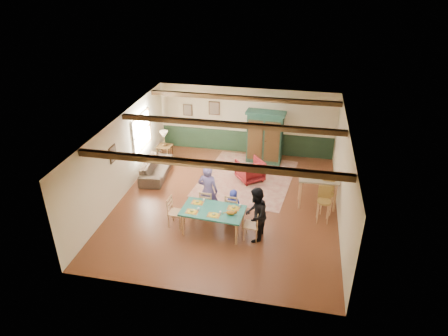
% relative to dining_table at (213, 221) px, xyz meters
% --- Properties ---
extents(floor, '(8.00, 8.00, 0.00)m').
position_rel_dining_table_xyz_m(floor, '(0.11, 1.54, -0.37)').
color(floor, '#572918').
rests_on(floor, ground).
extents(wall_back, '(7.00, 0.02, 2.70)m').
position_rel_dining_table_xyz_m(wall_back, '(0.11, 5.54, 0.98)').
color(wall_back, beige).
rests_on(wall_back, floor).
extents(wall_left, '(0.02, 8.00, 2.70)m').
position_rel_dining_table_xyz_m(wall_left, '(-3.39, 1.54, 0.98)').
color(wall_left, beige).
rests_on(wall_left, floor).
extents(wall_right, '(0.02, 8.00, 2.70)m').
position_rel_dining_table_xyz_m(wall_right, '(3.61, 1.54, 0.98)').
color(wall_right, beige).
rests_on(wall_right, floor).
extents(ceiling, '(7.00, 8.00, 0.02)m').
position_rel_dining_table_xyz_m(ceiling, '(0.11, 1.54, 2.33)').
color(ceiling, white).
rests_on(ceiling, wall_back).
extents(wainscot_back, '(6.95, 0.03, 0.90)m').
position_rel_dining_table_xyz_m(wainscot_back, '(0.11, 5.52, 0.08)').
color(wainscot_back, '#1A301E').
rests_on(wainscot_back, floor).
extents(ceiling_beam_front, '(6.95, 0.16, 0.16)m').
position_rel_dining_table_xyz_m(ceiling_beam_front, '(0.11, -0.76, 2.24)').
color(ceiling_beam_front, black).
rests_on(ceiling_beam_front, ceiling).
extents(ceiling_beam_mid, '(6.95, 0.16, 0.16)m').
position_rel_dining_table_xyz_m(ceiling_beam_mid, '(0.11, 1.94, 2.24)').
color(ceiling_beam_mid, black).
rests_on(ceiling_beam_mid, ceiling).
extents(ceiling_beam_back, '(6.95, 0.16, 0.16)m').
position_rel_dining_table_xyz_m(ceiling_beam_back, '(0.11, 4.54, 2.24)').
color(ceiling_beam_back, black).
rests_on(ceiling_beam_back, ceiling).
extents(window_left, '(0.06, 1.60, 1.30)m').
position_rel_dining_table_xyz_m(window_left, '(-3.36, 3.24, 1.18)').
color(window_left, white).
rests_on(window_left, wall_left).
extents(picture_left_wall, '(0.04, 0.42, 0.52)m').
position_rel_dining_table_xyz_m(picture_left_wall, '(-3.36, 0.94, 1.38)').
color(picture_left_wall, gray).
rests_on(picture_left_wall, wall_left).
extents(picture_back_a, '(0.45, 0.04, 0.55)m').
position_rel_dining_table_xyz_m(picture_back_a, '(-1.19, 5.51, 1.43)').
color(picture_back_a, gray).
rests_on(picture_back_a, wall_back).
extents(picture_back_b, '(0.38, 0.04, 0.48)m').
position_rel_dining_table_xyz_m(picture_back_b, '(-2.29, 5.51, 1.28)').
color(picture_back_b, gray).
rests_on(picture_back_b, wall_back).
extents(dining_table, '(1.85, 1.12, 0.74)m').
position_rel_dining_table_xyz_m(dining_table, '(0.00, 0.00, 0.00)').
color(dining_table, '#216857').
rests_on(dining_table, floor).
extents(dining_chair_far_left, '(0.45, 0.47, 0.94)m').
position_rel_dining_table_xyz_m(dining_chair_far_left, '(-0.34, 0.74, 0.10)').
color(dining_chair_far_left, tan).
rests_on(dining_chair_far_left, floor).
extents(dining_chair_far_right, '(0.45, 0.47, 0.94)m').
position_rel_dining_table_xyz_m(dining_chair_far_right, '(0.45, 0.68, 0.10)').
color(dining_chair_far_right, tan).
rests_on(dining_chair_far_right, floor).
extents(dining_chair_end_left, '(0.47, 0.45, 0.94)m').
position_rel_dining_table_xyz_m(dining_chair_end_left, '(-1.14, 0.08, 0.10)').
color(dining_chair_end_left, tan).
rests_on(dining_chair_end_left, floor).
extents(dining_chair_end_right, '(0.47, 0.45, 0.94)m').
position_rel_dining_table_xyz_m(dining_chair_end_right, '(1.14, -0.08, 0.10)').
color(dining_chair_end_right, tan).
rests_on(dining_chair_end_right, floor).
extents(person_man, '(0.65, 0.45, 1.71)m').
position_rel_dining_table_xyz_m(person_man, '(-0.34, 0.82, 0.48)').
color(person_man, '#60528C').
rests_on(person_man, floor).
extents(person_woman, '(0.68, 0.84, 1.63)m').
position_rel_dining_table_xyz_m(person_woman, '(1.24, -0.09, 0.45)').
color(person_woman, black).
rests_on(person_woman, floor).
extents(person_child, '(0.51, 0.35, 1.00)m').
position_rel_dining_table_xyz_m(person_child, '(0.45, 0.76, 0.13)').
color(person_child, '#2A35A8').
rests_on(person_child, floor).
extents(cat, '(0.37, 0.16, 0.18)m').
position_rel_dining_table_xyz_m(cat, '(0.54, -0.14, 0.46)').
color(cat, '#BE7221').
rests_on(cat, dining_table).
extents(place_setting_near_left, '(0.42, 0.33, 0.11)m').
position_rel_dining_table_xyz_m(place_setting_near_left, '(-0.56, -0.21, 0.43)').
color(place_setting_near_left, gold).
rests_on(place_setting_near_left, dining_table).
extents(place_setting_near_center, '(0.42, 0.33, 0.11)m').
position_rel_dining_table_xyz_m(place_setting_near_center, '(0.08, -0.25, 0.43)').
color(place_setting_near_center, gold).
rests_on(place_setting_near_center, dining_table).
extents(place_setting_far_left, '(0.42, 0.33, 0.11)m').
position_rel_dining_table_xyz_m(place_setting_far_left, '(-0.53, 0.29, 0.43)').
color(place_setting_far_left, gold).
rests_on(place_setting_far_left, dining_table).
extents(place_setting_far_right, '(0.42, 0.33, 0.11)m').
position_rel_dining_table_xyz_m(place_setting_far_right, '(0.56, 0.21, 0.43)').
color(place_setting_far_right, gold).
rests_on(place_setting_far_right, dining_table).
extents(area_rug, '(3.57, 4.08, 0.01)m').
position_rel_dining_table_xyz_m(area_rug, '(0.49, 3.34, -0.37)').
color(area_rug, beige).
rests_on(area_rug, floor).
extents(armoire, '(1.51, 0.70, 2.07)m').
position_rel_dining_table_xyz_m(armoire, '(0.94, 4.78, 0.66)').
color(armoire, '#122E23').
rests_on(armoire, floor).
extents(armchair, '(1.18, 1.18, 0.78)m').
position_rel_dining_table_xyz_m(armchair, '(0.61, 3.25, 0.02)').
color(armchair, '#561118').
rests_on(armchair, floor).
extents(sofa, '(0.99, 2.11, 0.60)m').
position_rel_dining_table_xyz_m(sofa, '(-2.79, 2.89, -0.07)').
color(sofa, '#3E3227').
rests_on(sofa, floor).
extents(end_table, '(0.56, 0.56, 0.66)m').
position_rel_dining_table_xyz_m(end_table, '(-2.85, 4.08, -0.04)').
color(end_table, black).
rests_on(end_table, floor).
extents(table_lamp, '(0.33, 0.33, 0.60)m').
position_rel_dining_table_xyz_m(table_lamp, '(-2.85, 4.08, 0.58)').
color(table_lamp, beige).
rests_on(table_lamp, end_table).
extents(counter_table, '(1.26, 0.77, 1.03)m').
position_rel_dining_table_xyz_m(counter_table, '(2.94, 2.02, 0.14)').
color(counter_table, '#BBAF91').
rests_on(counter_table, floor).
extents(bar_stool_left, '(0.41, 0.45, 1.14)m').
position_rel_dining_table_xyz_m(bar_stool_left, '(3.12, 1.15, 0.20)').
color(bar_stool_left, '#A3823F').
rests_on(bar_stool_left, floor).
extents(bar_stool_right, '(0.40, 0.44, 1.09)m').
position_rel_dining_table_xyz_m(bar_stool_right, '(3.23, 1.66, 0.17)').
color(bar_stool_right, '#A3823F').
rests_on(bar_stool_right, floor).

